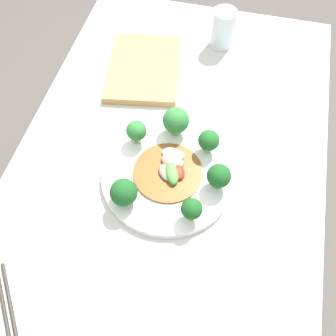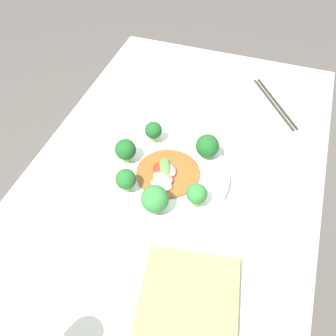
# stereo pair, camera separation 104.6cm
# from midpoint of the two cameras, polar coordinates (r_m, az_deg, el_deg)

# --- Properties ---
(ground_plane) EXTENTS (8.00, 8.00, 0.00)m
(ground_plane) POSITION_cam_midpoint_polar(r_m,az_deg,el_deg) (1.50, -0.76, -39.42)
(ground_plane) COLOR #4C4742
(table) EXTENTS (1.19, 0.69, 0.78)m
(table) POSITION_cam_midpoint_polar(r_m,az_deg,el_deg) (1.11, -1.01, -38.44)
(table) COLOR #B7BCAD
(table) RESTS_ON ground_plane
(plate) EXTENTS (0.29, 0.29, 0.02)m
(plate) POSITION_cam_midpoint_polar(r_m,az_deg,el_deg) (0.72, -1.94, -35.31)
(plate) COLOR white
(plate) RESTS_ON table
(broccoli_northeast) EXTENTS (0.04, 0.04, 0.06)m
(broccoli_northeast) POSITION_cam_midpoint_polar(r_m,az_deg,el_deg) (0.70, -5.10, -25.89)
(broccoli_northeast) COLOR #89B76B
(broccoli_northeast) RESTS_ON plate
(broccoli_southeast) EXTENTS (0.06, 0.06, 0.06)m
(broccoli_southeast) POSITION_cam_midpoint_polar(r_m,az_deg,el_deg) (0.69, 7.07, -29.93)
(broccoli_southeast) COLOR #89B76B
(broccoli_southeast) RESTS_ON plate
(broccoli_northwest) EXTENTS (0.05, 0.05, 0.06)m
(broccoli_northwest) POSITION_cam_midpoint_polar(r_m,az_deg,el_deg) (0.68, -12.21, -38.46)
(broccoli_northwest) COLOR #7AAD5B
(broccoli_northwest) RESTS_ON plate
(broccoli_north) EXTENTS (0.05, 0.05, 0.06)m
(broccoli_north) POSITION_cam_midpoint_polar(r_m,az_deg,el_deg) (0.69, -11.68, -30.93)
(broccoli_north) COLOR #7AAD5B
(broccoli_north) RESTS_ON plate
(broccoli_west) EXTENTS (0.06, 0.06, 0.07)m
(broccoli_west) POSITION_cam_midpoint_polar(r_m,az_deg,el_deg) (0.67, -5.79, -43.87)
(broccoli_west) COLOR #7AAD5B
(broccoli_west) RESTS_ON plate
(broccoli_southwest) EXTENTS (0.05, 0.05, 0.06)m
(broccoli_southwest) POSITION_cam_midpoint_polar(r_m,az_deg,el_deg) (0.67, 4.76, -42.47)
(broccoli_southwest) COLOR #7AAD5B
(broccoli_southwest) RESTS_ON plate
(stirfry_center) EXTENTS (0.15, 0.15, 0.02)m
(stirfry_center) POSITION_cam_midpoint_polar(r_m,az_deg,el_deg) (0.70, -2.49, -35.52)
(stirfry_center) COLOR brown
(stirfry_center) RESTS_ON plate
(chopsticks) EXTENTS (0.20, 0.15, 0.01)m
(chopsticks) POSITION_cam_midpoint_polar(r_m,az_deg,el_deg) (0.86, 20.09, -14.36)
(chopsticks) COLOR #2D2823
(chopsticks) RESTS_ON table
(cutting_board) EXTENTS (0.27, 0.22, 0.02)m
(cutting_board) POSITION_cam_midpoint_polar(r_m,az_deg,el_deg) (0.75, 2.19, -60.94)
(cutting_board) COLOR #AD7F4C
(cutting_board) RESTS_ON table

